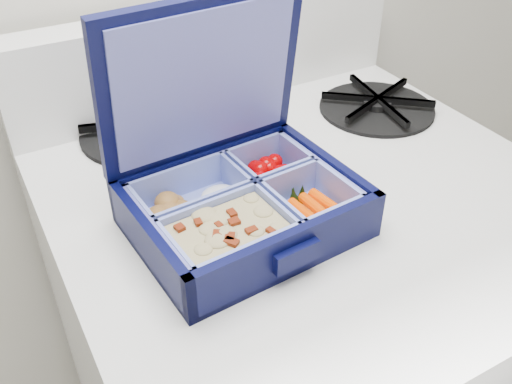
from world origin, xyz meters
TOP-DOWN VIEW (x-y plane):
  - bento_box at (-0.16, 1.64)m, footprint 0.25×0.20m
  - burner_grate at (0.14, 1.79)m, footprint 0.22×0.22m
  - burner_grate_rear at (-0.19, 1.89)m, footprint 0.22×0.22m
  - fork at (-0.12, 1.76)m, footprint 0.08×0.19m

SIDE VIEW (x-z plane):
  - fork at x=-0.12m, z-range 0.90..0.91m
  - burner_grate_rear at x=-0.19m, z-range 0.90..0.92m
  - burner_grate at x=0.14m, z-range 0.90..0.93m
  - bento_box at x=-0.16m, z-range 0.90..0.96m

